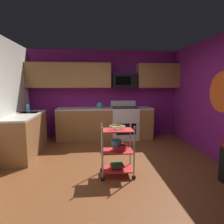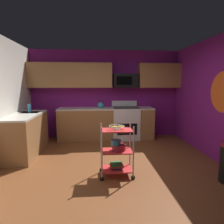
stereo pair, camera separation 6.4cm
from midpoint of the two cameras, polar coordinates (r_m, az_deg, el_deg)
floor at (r=3.89m, az=0.34°, el=-16.49°), size 4.40×4.80×0.04m
wall_back at (r=5.97m, az=-1.61°, el=5.21°), size 4.52×0.06×2.60m
wall_flower_decal at (r=4.43m, az=29.92°, el=5.10°), size 0.00×0.81×0.81m
counter_run at (r=5.35m, az=-8.88°, el=-4.25°), size 3.57×2.21×0.92m
oven_range at (r=5.81m, az=4.27°, el=-3.07°), size 0.76×0.65×1.10m
upper_cabinets at (r=5.77m, az=-2.83°, el=10.57°), size 4.40×0.33×0.70m
microwave at (r=5.80m, az=4.23°, el=9.06°), size 0.70×0.39×0.40m
rolling_cart at (r=3.47m, az=1.91°, el=-11.24°), size 0.59×0.36×0.91m
fruit_bowl at (r=3.35m, az=1.94°, el=-4.36°), size 0.27×0.27×0.07m
mixing_bowl_large at (r=3.45m, az=2.51°, el=-10.16°), size 0.25×0.25×0.11m
mixing_bowl_small at (r=3.39m, az=1.66°, el=-8.73°), size 0.18×0.18×0.08m
book_stack at (r=3.56m, az=1.89°, el=-15.34°), size 0.24×0.21×0.10m
kettle at (r=5.66m, az=-2.98°, el=1.97°), size 0.21×0.18×0.26m
dish_soap_bottle at (r=5.14m, az=-22.64°, el=1.01°), size 0.06×0.06×0.20m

